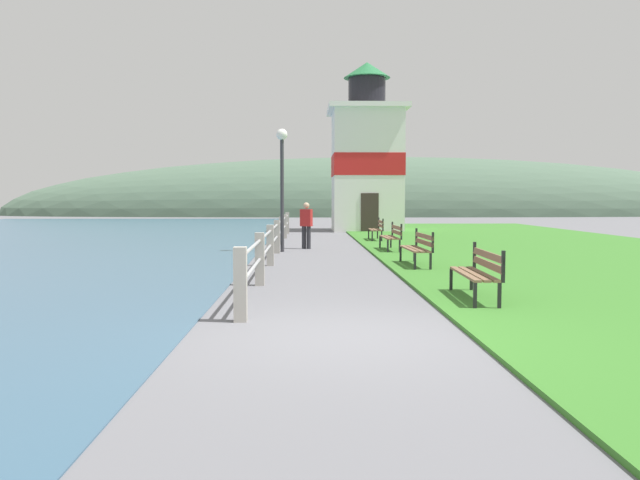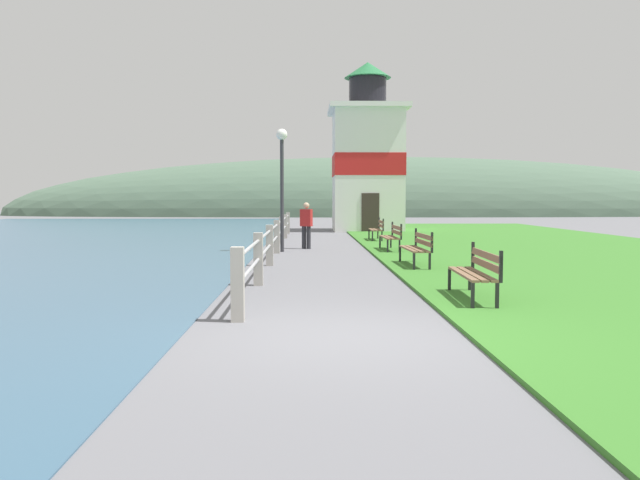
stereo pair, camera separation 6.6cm
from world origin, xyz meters
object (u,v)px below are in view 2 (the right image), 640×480
park_bench_near (477,270)px  lighthouse (367,160)px  lamp_post (282,167)px  park_bench_by_lighthouse (377,228)px  person_strolling (306,224)px  park_bench_midway (418,246)px  park_bench_far (392,235)px

park_bench_near → lighthouse: 23.33m
lighthouse → lamp_post: lighthouse is taller
park_bench_by_lighthouse → person_strolling: 4.70m
park_bench_near → person_strolling: bearing=-73.2°
park_bench_by_lighthouse → lighthouse: size_ratio=0.19×
park_bench_near → lamp_post: bearing=-67.5°
park_bench_by_lighthouse → lighthouse: (0.36, 8.30, 3.25)m
park_bench_midway → person_strolling: (-2.80, 5.89, 0.32)m
person_strolling → lamp_post: (-0.78, -1.20, 1.87)m
park_bench_by_lighthouse → lamp_post: lamp_post is taller
park_bench_near → park_bench_midway: size_ratio=0.98×
park_bench_far → person_strolling: (-2.79, 1.24, 0.32)m
person_strolling → park_bench_near: bearing=-142.9°
lamp_post → park_bench_far: bearing=-0.7°
park_bench_far → park_bench_by_lighthouse: same height
person_strolling → lighthouse: bearing=7.5°
park_bench_midway → park_bench_by_lighthouse: same height
park_bench_near → park_bench_midway: same height
park_bench_near → person_strolling: (-2.88, 11.08, 0.32)m
park_bench_near → park_bench_far: same height
park_bench_midway → person_strolling: person_strolling is taller
park_bench_far → person_strolling: bearing=-25.0°
person_strolling → lamp_post: lamp_post is taller
park_bench_far → lighthouse: size_ratio=0.21×
lighthouse → lamp_post: (-4.00, -13.21, -1.05)m
park_bench_near → lamp_post: lamp_post is taller
park_bench_far → lamp_post: 4.19m
park_bench_midway → person_strolling: 6.53m
park_bench_far → park_bench_by_lighthouse: size_ratio=1.12×
park_bench_midway → lighthouse: size_ratio=0.22×
park_bench_near → lighthouse: size_ratio=0.22×
park_bench_near → park_bench_midway: bearing=-86.9°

